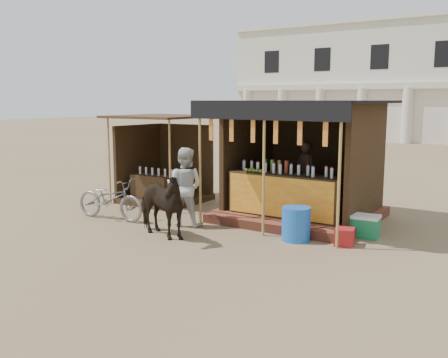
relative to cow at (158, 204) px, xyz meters
name	(u,v)px	position (x,y,z in m)	size (l,w,h in m)	color
ground	(179,246)	(0.76, -0.30, -0.68)	(120.00, 120.00, 0.00)	#846B4C
main_stall	(301,176)	(1.76, 3.06, 0.34)	(3.60, 3.61, 2.78)	brown
secondary_stall	(161,170)	(-2.41, 2.94, 0.17)	(2.40, 2.40, 2.38)	#3C2A15
cow	(158,204)	(0.00, 0.00, 0.00)	(0.73, 1.61, 1.36)	black
motorbike	(110,199)	(-1.96, 0.55, -0.19)	(0.65, 1.87, 0.98)	gray
bystander	(185,187)	(-0.13, 1.05, 0.20)	(0.85, 0.67, 1.76)	silver
blue_barrel	(296,224)	(2.48, 1.30, -0.34)	(0.57, 0.57, 0.68)	blue
red_crate	(345,237)	(3.41, 1.51, -0.51)	(0.36, 0.38, 0.33)	maroon
cooler	(363,226)	(3.53, 2.30, -0.45)	(0.67, 0.49, 0.46)	#1B7D4A
background_building	(421,83)	(-1.24, 29.64, 3.30)	(26.00, 7.45, 8.18)	silver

